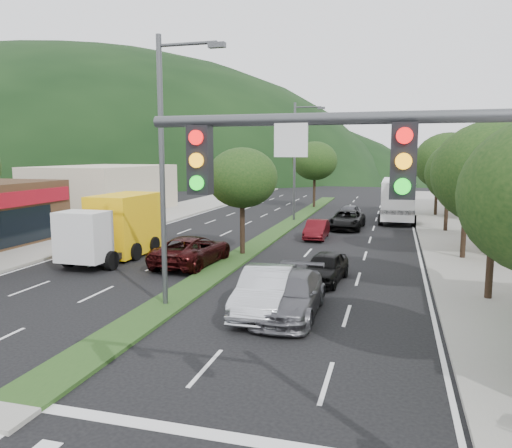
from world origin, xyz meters
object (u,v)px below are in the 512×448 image
(tree_r_e, at_px, (438,163))
(car_queue_e, at_px, (349,213))
(tree_r_b, at_px, (496,174))
(tree_r_c, at_px, (467,173))
(car_queue_a, at_px, (325,267))
(car_queue_b, at_px, (290,295))
(tree_med_near, at_px, (242,178))
(tree_med_far, at_px, (315,161))
(sedan_silver, at_px, (266,291))
(motorhome, at_px, (398,199))
(box_truck, at_px, (118,229))
(car_queue_c, at_px, (317,229))
(car_queue_d, at_px, (347,220))
(tree_r_d, at_px, (449,162))
(suv_maroon, at_px, (192,250))
(traffic_signal, at_px, (447,237))
(streetlight_mid, at_px, (297,156))
(streetlight_near, at_px, (167,159))

(tree_r_e, xyz_separation_m, car_queue_e, (-7.48, -5.27, -4.21))
(tree_r_b, xyz_separation_m, tree_r_c, (0.00, 8.00, -0.29))
(car_queue_a, height_order, car_queue_b, car_queue_b)
(tree_med_near, distance_m, tree_med_far, 26.01)
(tree_r_e, xyz_separation_m, sedan_silver, (-8.10, -31.67, -4.07))
(tree_med_far, bearing_deg, car_queue_e, -64.00)
(tree_r_e, height_order, motorhome, tree_r_e)
(tree_r_e, bearing_deg, car_queue_b, -102.77)
(car_queue_b, bearing_deg, box_truck, 147.37)
(car_queue_c, distance_m, box_truck, 13.49)
(box_truck, bearing_deg, tree_r_e, -126.32)
(car_queue_d, bearing_deg, tree_r_d, 4.74)
(car_queue_c, bearing_deg, suv_maroon, -117.75)
(tree_r_c, distance_m, car_queue_d, 12.75)
(box_truck, bearing_deg, car_queue_e, -119.03)
(car_queue_b, distance_m, motorhome, 27.84)
(traffic_signal, distance_m, streetlight_mid, 35.66)
(tree_r_c, height_order, box_truck, tree_r_c)
(streetlight_near, distance_m, streetlight_mid, 25.00)
(tree_med_near, bearing_deg, tree_r_b, -26.57)
(car_queue_c, bearing_deg, tree_r_d, 30.35)
(tree_med_far, relative_size, sedan_silver, 1.39)
(traffic_signal, height_order, car_queue_b, traffic_signal)
(tree_r_d, xyz_separation_m, tree_med_near, (-12.00, -12.00, -0.75))
(tree_r_d, height_order, sedan_silver, tree_r_d)
(tree_r_d, height_order, suv_maroon, tree_r_d)
(tree_r_e, bearing_deg, streetlight_mid, -149.31)
(box_truck, bearing_deg, sedan_silver, 146.21)
(tree_med_near, relative_size, tree_med_far, 0.87)
(tree_r_b, height_order, tree_med_far, tree_r_b)
(sedan_silver, bearing_deg, tree_r_d, 67.02)
(traffic_signal, height_order, streetlight_near, streetlight_near)
(tree_med_near, bearing_deg, car_queue_b, -63.67)
(streetlight_near, bearing_deg, car_queue_a, 45.59)
(car_queue_c, relative_size, box_truck, 0.54)
(car_queue_c, bearing_deg, streetlight_mid, 109.48)
(sedan_silver, height_order, car_queue_c, sedan_silver)
(car_queue_d, bearing_deg, tree_r_c, -50.97)
(suv_maroon, xyz_separation_m, car_queue_b, (6.60, -6.62, -0.03))
(tree_r_d, xyz_separation_m, car_queue_c, (-8.76, -5.27, -4.54))
(car_queue_d, bearing_deg, car_queue_c, -104.91)
(tree_r_b, bearing_deg, motorhome, 98.19)
(car_queue_c, bearing_deg, car_queue_b, -85.22)
(streetlight_near, relative_size, motorhome, 1.08)
(car_queue_b, height_order, box_truck, box_truck)
(tree_r_c, bearing_deg, streetlight_mid, 132.22)
(car_queue_a, bearing_deg, car_queue_b, -90.10)
(tree_r_b, relative_size, streetlight_near, 0.69)
(tree_r_d, height_order, tree_med_far, tree_r_d)
(suv_maroon, bearing_deg, car_queue_e, -104.08)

